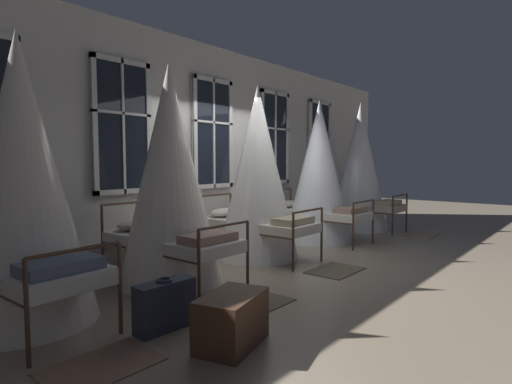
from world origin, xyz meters
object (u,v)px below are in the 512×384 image
object	(u,v)px
suitcase_dark	(165,305)
cot_fifth	(359,169)
cot_third	(258,175)
cot_fourth	(319,173)
travel_trunk	(232,320)
cot_first	(22,183)
cot_second	(170,178)

from	to	relation	value
suitcase_dark	cot_fifth	bearing A→B (deg)	13.19
cot_third	cot_fifth	size ratio (longest dim) A/B	0.96
cot_third	cot_fourth	size ratio (longest dim) A/B	1.01
cot_fourth	suitcase_dark	bearing A→B (deg)	105.09
cot_fifth	travel_trunk	size ratio (longest dim) A/B	4.39
cot_third	suitcase_dark	xyz separation A→B (m)	(-2.75, -1.18, -1.08)
travel_trunk	suitcase_dark	bearing A→B (deg)	101.64
cot_first	suitcase_dark	size ratio (longest dim) A/B	4.78
cot_second	cot_fifth	world-z (taller)	cot_fifth
cot_first	travel_trunk	distance (m)	2.31
cot_first	suitcase_dark	bearing A→B (deg)	-149.48
cot_fifth	cot_fourth	bearing A→B (deg)	90.53
cot_second	cot_fourth	bearing A→B (deg)	-89.85
cot_fifth	travel_trunk	world-z (taller)	cot_fifth
cot_fourth	cot_fifth	distance (m)	1.75
cot_third	travel_trunk	bearing A→B (deg)	124.73
cot_fifth	suitcase_dark	bearing A→B (deg)	100.65
cot_first	cot_second	bearing A→B (deg)	-91.93
cot_third	cot_fourth	bearing A→B (deg)	-91.54
cot_fifth	travel_trunk	xyz separation A→B (m)	(-6.16, -1.85, -1.14)
cot_third	cot_first	bearing A→B (deg)	89.62
cot_first	cot_fourth	bearing A→B (deg)	-91.52
cot_second	cot_fifth	distance (m)	5.31
cot_first	cot_fourth	world-z (taller)	cot_first
cot_first	cot_third	distance (m)	3.47
cot_first	cot_fifth	distance (m)	7.02
cot_third	travel_trunk	xyz separation A→B (m)	(-2.61, -1.86, -1.09)
cot_first	cot_third	size ratio (longest dim) A/B	1.01
suitcase_dark	travel_trunk	world-z (taller)	suitcase_dark
cot_fifth	travel_trunk	distance (m)	6.53
suitcase_dark	cot_second	bearing A→B (deg)	51.74
travel_trunk	cot_first	bearing A→B (deg)	115.17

